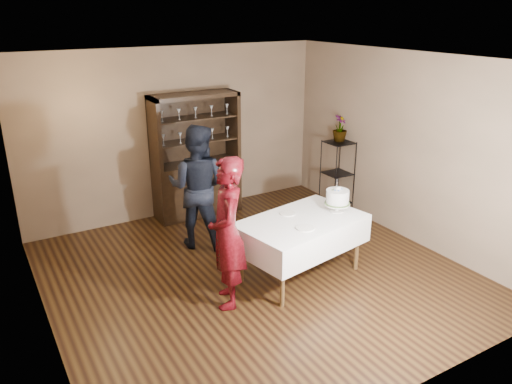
# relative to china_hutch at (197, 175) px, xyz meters

# --- Properties ---
(floor) EXTENTS (5.00, 5.00, 0.00)m
(floor) POSITION_rel_china_hutch_xyz_m (-0.20, -2.25, -0.66)
(floor) COLOR black
(floor) RESTS_ON ground
(ceiling) EXTENTS (5.00, 5.00, 0.00)m
(ceiling) POSITION_rel_china_hutch_xyz_m (-0.20, -2.25, 2.04)
(ceiling) COLOR white
(ceiling) RESTS_ON back_wall
(back_wall) EXTENTS (5.00, 0.02, 2.70)m
(back_wall) POSITION_rel_china_hutch_xyz_m (-0.20, 0.25, 0.69)
(back_wall) COLOR brown
(back_wall) RESTS_ON floor
(wall_left) EXTENTS (0.02, 5.00, 2.70)m
(wall_left) POSITION_rel_china_hutch_xyz_m (-2.70, -2.25, 0.69)
(wall_left) COLOR brown
(wall_left) RESTS_ON floor
(wall_right) EXTENTS (0.02, 5.00, 2.70)m
(wall_right) POSITION_rel_china_hutch_xyz_m (2.30, -2.25, 0.69)
(wall_right) COLOR brown
(wall_right) RESTS_ON floor
(china_hutch) EXTENTS (1.40, 0.48, 2.00)m
(china_hutch) POSITION_rel_china_hutch_xyz_m (0.00, 0.00, 0.00)
(china_hutch) COLOR black
(china_hutch) RESTS_ON floor
(plant_etagere) EXTENTS (0.42, 0.42, 1.20)m
(plant_etagere) POSITION_rel_china_hutch_xyz_m (2.08, -1.05, -0.01)
(plant_etagere) COLOR black
(plant_etagere) RESTS_ON floor
(cake_table) EXTENTS (1.71, 1.22, 0.78)m
(cake_table) POSITION_rel_china_hutch_xyz_m (0.27, -2.56, -0.07)
(cake_table) COLOR silver
(cake_table) RESTS_ON floor
(woman) EXTENTS (0.64, 0.76, 1.77)m
(woman) POSITION_rel_china_hutch_xyz_m (-0.81, -2.64, 0.22)
(woman) COLOR #320408
(woman) RESTS_ON floor
(man) EXTENTS (1.09, 1.07, 1.78)m
(man) POSITION_rel_china_hutch_xyz_m (-0.46, -1.08, 0.22)
(man) COLOR black
(man) RESTS_ON floor
(cake) EXTENTS (0.37, 0.37, 0.45)m
(cake) POSITION_rel_china_hutch_xyz_m (0.81, -2.57, 0.30)
(cake) COLOR silver
(cake) RESTS_ON cake_table
(plate_near) EXTENTS (0.29, 0.29, 0.01)m
(plate_near) POSITION_rel_china_hutch_xyz_m (0.15, -2.80, 0.12)
(plate_near) COLOR silver
(plate_near) RESTS_ON cake_table
(plate_far) EXTENTS (0.25, 0.25, 0.01)m
(plate_far) POSITION_rel_china_hutch_xyz_m (0.22, -2.33, 0.12)
(plate_far) COLOR silver
(plate_far) RESTS_ON cake_table
(potted_plant) EXTENTS (0.33, 0.33, 0.43)m
(potted_plant) POSITION_rel_china_hutch_xyz_m (2.12, -1.01, 0.74)
(potted_plant) COLOR #42612E
(potted_plant) RESTS_ON plant_etagere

